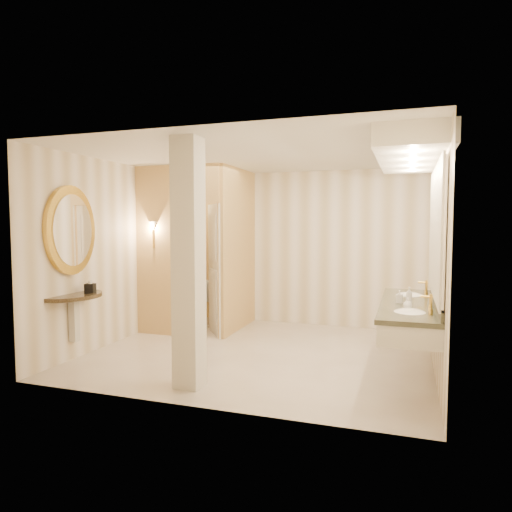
# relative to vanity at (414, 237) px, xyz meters

# --- Properties ---
(floor) EXTENTS (4.50, 4.50, 0.00)m
(floor) POSITION_rel_vanity_xyz_m (-1.98, 0.40, -1.63)
(floor) COLOR beige
(floor) RESTS_ON ground
(ceiling) EXTENTS (4.50, 4.50, 0.00)m
(ceiling) POSITION_rel_vanity_xyz_m (-1.98, 0.40, 1.07)
(ceiling) COLOR silver
(ceiling) RESTS_ON wall_back
(wall_back) EXTENTS (4.50, 0.02, 2.70)m
(wall_back) POSITION_rel_vanity_xyz_m (-1.98, 2.40, -0.28)
(wall_back) COLOR white
(wall_back) RESTS_ON floor
(wall_front) EXTENTS (4.50, 0.02, 2.70)m
(wall_front) POSITION_rel_vanity_xyz_m (-1.98, -1.60, -0.28)
(wall_front) COLOR white
(wall_front) RESTS_ON floor
(wall_left) EXTENTS (0.02, 4.00, 2.70)m
(wall_left) POSITION_rel_vanity_xyz_m (-4.23, 0.40, -0.28)
(wall_left) COLOR white
(wall_left) RESTS_ON floor
(wall_right) EXTENTS (0.02, 4.00, 2.70)m
(wall_right) POSITION_rel_vanity_xyz_m (0.27, 0.40, -0.28)
(wall_right) COLOR white
(wall_right) RESTS_ON floor
(toilet_closet) EXTENTS (1.50, 1.55, 2.70)m
(toilet_closet) POSITION_rel_vanity_xyz_m (-3.11, 1.36, -0.24)
(toilet_closet) COLOR #E3C177
(toilet_closet) RESTS_ON floor
(wall_sconce) EXTENTS (0.14, 0.14, 0.42)m
(wall_sconce) POSITION_rel_vanity_xyz_m (-3.90, 0.83, 0.10)
(wall_sconce) COLOR gold
(wall_sconce) RESTS_ON toilet_closet
(vanity) EXTENTS (0.75, 2.41, 2.09)m
(vanity) POSITION_rel_vanity_xyz_m (0.00, 0.00, 0.00)
(vanity) COLOR beige
(vanity) RESTS_ON floor
(console_shelf) EXTENTS (0.88, 0.88, 1.89)m
(console_shelf) POSITION_rel_vanity_xyz_m (-4.19, -0.71, -0.29)
(console_shelf) COLOR black
(console_shelf) RESTS_ON floor
(pillar) EXTENTS (0.28, 0.28, 2.70)m
(pillar) POSITION_rel_vanity_xyz_m (-2.30, -1.11, -0.28)
(pillar) COLOR beige
(pillar) RESTS_ON floor
(tissue_box) EXTENTS (0.15, 0.15, 0.12)m
(tissue_box) POSITION_rel_vanity_xyz_m (-4.04, -0.54, -0.69)
(tissue_box) COLOR black
(tissue_box) RESTS_ON console_shelf
(toilet) EXTENTS (0.59, 0.86, 0.81)m
(toilet) POSITION_rel_vanity_xyz_m (-3.30, 2.00, -1.22)
(toilet) COLOR white
(toilet) RESTS_ON floor
(soap_bottle_a) EXTENTS (0.08, 0.08, 0.15)m
(soap_bottle_a) POSITION_rel_vanity_xyz_m (-0.14, -0.08, -0.68)
(soap_bottle_a) COLOR beige
(soap_bottle_a) RESTS_ON vanity
(soap_bottle_b) EXTENTS (0.10, 0.10, 0.12)m
(soap_bottle_b) POSITION_rel_vanity_xyz_m (-0.05, -0.41, -0.69)
(soap_bottle_b) COLOR silver
(soap_bottle_b) RESTS_ON vanity
(soap_bottle_c) EXTENTS (0.10, 0.10, 0.20)m
(soap_bottle_c) POSITION_rel_vanity_xyz_m (-0.04, -0.14, -0.65)
(soap_bottle_c) COLOR #C6B28C
(soap_bottle_c) RESTS_ON vanity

